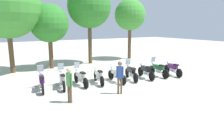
{
  "coord_description": "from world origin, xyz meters",
  "views": [
    {
      "loc": [
        -6.87,
        -11.13,
        3.65
      ],
      "look_at": [
        0.0,
        0.5,
        0.9
      ],
      "focal_mm": 32.71,
      "sensor_mm": 36.0,
      "label": 1
    }
  ],
  "objects_px": {
    "tree_3": "(130,15)",
    "motorcycle_4": "(116,74)",
    "person_0": "(69,82)",
    "tree_1": "(49,23)",
    "motorcycle_0": "(42,81)",
    "motorcycle_1": "(62,79)",
    "motorcycle_6": "(146,71)",
    "motorcycle_5": "(131,72)",
    "person_1": "(120,75)",
    "motorcycle_8": "(173,68)",
    "motorcycle_7": "(158,69)",
    "motorcycle_3": "(98,76)",
    "motorcycle_2": "(80,77)",
    "tree_2": "(89,7)",
    "tree_0": "(6,5)"
  },
  "relations": [
    {
      "from": "motorcycle_4",
      "to": "motorcycle_8",
      "type": "relative_size",
      "value": 1.01
    },
    {
      "from": "motorcycle_4",
      "to": "person_0",
      "type": "relative_size",
      "value": 1.27
    },
    {
      "from": "person_0",
      "to": "motorcycle_0",
      "type": "bearing_deg",
      "value": 84.81
    },
    {
      "from": "motorcycle_5",
      "to": "person_1",
      "type": "height_order",
      "value": "person_1"
    },
    {
      "from": "person_0",
      "to": "motorcycle_3",
      "type": "bearing_deg",
      "value": 19.7
    },
    {
      "from": "motorcycle_3",
      "to": "tree_0",
      "type": "relative_size",
      "value": 0.28
    },
    {
      "from": "tree_1",
      "to": "person_0",
      "type": "bearing_deg",
      "value": -98.8
    },
    {
      "from": "person_1",
      "to": "motorcycle_1",
      "type": "bearing_deg",
      "value": -92.94
    },
    {
      "from": "motorcycle_8",
      "to": "tree_1",
      "type": "relative_size",
      "value": 0.4
    },
    {
      "from": "motorcycle_5",
      "to": "tree_3",
      "type": "bearing_deg",
      "value": -20.27
    },
    {
      "from": "motorcycle_7",
      "to": "motorcycle_0",
      "type": "bearing_deg",
      "value": 87.66
    },
    {
      "from": "motorcycle_3",
      "to": "tree_0",
      "type": "height_order",
      "value": "tree_0"
    },
    {
      "from": "motorcycle_0",
      "to": "motorcycle_5",
      "type": "bearing_deg",
      "value": -88.24
    },
    {
      "from": "motorcycle_4",
      "to": "motorcycle_8",
      "type": "bearing_deg",
      "value": -95.38
    },
    {
      "from": "motorcycle_4",
      "to": "motorcycle_6",
      "type": "distance_m",
      "value": 2.32
    },
    {
      "from": "motorcycle_4",
      "to": "tree_2",
      "type": "height_order",
      "value": "tree_2"
    },
    {
      "from": "motorcycle_8",
      "to": "tree_3",
      "type": "distance_m",
      "value": 9.26
    },
    {
      "from": "tree_0",
      "to": "tree_1",
      "type": "bearing_deg",
      "value": 4.24
    },
    {
      "from": "motorcycle_0",
      "to": "motorcycle_1",
      "type": "xyz_separation_m",
      "value": [
        1.16,
        -0.13,
        0.0
      ]
    },
    {
      "from": "motorcycle_7",
      "to": "motorcycle_4",
      "type": "bearing_deg",
      "value": 90.39
    },
    {
      "from": "motorcycle_0",
      "to": "motorcycle_6",
      "type": "xyz_separation_m",
      "value": [
        6.93,
        -0.86,
        -0.01
      ]
    },
    {
      "from": "tree_1",
      "to": "tree_2",
      "type": "distance_m",
      "value": 4.24
    },
    {
      "from": "motorcycle_1",
      "to": "motorcycle_8",
      "type": "distance_m",
      "value": 8.15
    },
    {
      "from": "tree_0",
      "to": "tree_2",
      "type": "xyz_separation_m",
      "value": [
        7.0,
        0.67,
        0.24
      ]
    },
    {
      "from": "motorcycle_1",
      "to": "person_0",
      "type": "relative_size",
      "value": 1.26
    },
    {
      "from": "motorcycle_8",
      "to": "motorcycle_4",
      "type": "bearing_deg",
      "value": 95.76
    },
    {
      "from": "motorcycle_7",
      "to": "tree_1",
      "type": "xyz_separation_m",
      "value": [
        -5.99,
        6.88,
        3.3
      ]
    },
    {
      "from": "motorcycle_6",
      "to": "person_1",
      "type": "xyz_separation_m",
      "value": [
        -3.42,
        -1.95,
        0.56
      ]
    },
    {
      "from": "motorcycle_4",
      "to": "motorcycle_6",
      "type": "bearing_deg",
      "value": -93.56
    },
    {
      "from": "motorcycle_0",
      "to": "motorcycle_5",
      "type": "relative_size",
      "value": 1.02
    },
    {
      "from": "motorcycle_7",
      "to": "tree_2",
      "type": "height_order",
      "value": "tree_2"
    },
    {
      "from": "motorcycle_3",
      "to": "motorcycle_2",
      "type": "bearing_deg",
      "value": 91.96
    },
    {
      "from": "person_0",
      "to": "tree_1",
      "type": "xyz_separation_m",
      "value": [
        1.34,
        8.66,
        2.81
      ]
    },
    {
      "from": "motorcycle_3",
      "to": "tree_3",
      "type": "height_order",
      "value": "tree_3"
    },
    {
      "from": "motorcycle_1",
      "to": "tree_0",
      "type": "xyz_separation_m",
      "value": [
        -2.16,
        5.89,
        4.65
      ]
    },
    {
      "from": "person_0",
      "to": "tree_1",
      "type": "distance_m",
      "value": 9.21
    },
    {
      "from": "motorcycle_4",
      "to": "tree_1",
      "type": "relative_size",
      "value": 0.4
    },
    {
      "from": "motorcycle_0",
      "to": "tree_2",
      "type": "height_order",
      "value": "tree_2"
    },
    {
      "from": "motorcycle_5",
      "to": "tree_2",
      "type": "xyz_separation_m",
      "value": [
        0.22,
        7.14,
        4.89
      ]
    },
    {
      "from": "person_1",
      "to": "tree_1",
      "type": "height_order",
      "value": "tree_1"
    },
    {
      "from": "tree_3",
      "to": "motorcycle_4",
      "type": "bearing_deg",
      "value": -130.25
    },
    {
      "from": "person_1",
      "to": "tree_1",
      "type": "bearing_deg",
      "value": -125.01
    },
    {
      "from": "motorcycle_3",
      "to": "motorcycle_4",
      "type": "bearing_deg",
      "value": -94.56
    },
    {
      "from": "motorcycle_1",
      "to": "motorcycle_4",
      "type": "bearing_deg",
      "value": -88.03
    },
    {
      "from": "motorcycle_6",
      "to": "person_0",
      "type": "xyz_separation_m",
      "value": [
        -6.18,
        -1.81,
        0.51
      ]
    },
    {
      "from": "motorcycle_1",
      "to": "motorcycle_7",
      "type": "xyz_separation_m",
      "value": [
        6.92,
        -0.76,
        0.0
      ]
    },
    {
      "from": "motorcycle_4",
      "to": "motorcycle_5",
      "type": "height_order",
      "value": "motorcycle_5"
    },
    {
      "from": "motorcycle_4",
      "to": "tree_3",
      "type": "xyz_separation_m",
      "value": [
        6.36,
        7.51,
        4.25
      ]
    },
    {
      "from": "motorcycle_5",
      "to": "tree_1",
      "type": "height_order",
      "value": "tree_1"
    },
    {
      "from": "motorcycle_4",
      "to": "motorcycle_6",
      "type": "relative_size",
      "value": 1.01
    }
  ]
}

